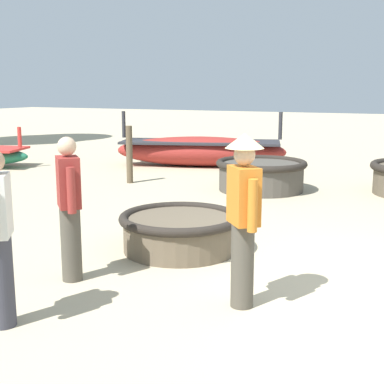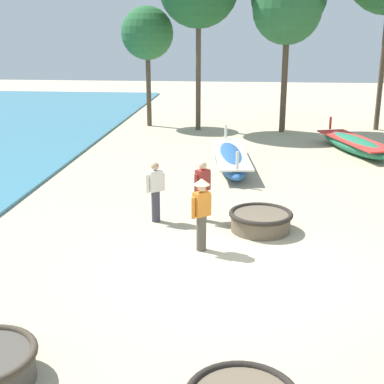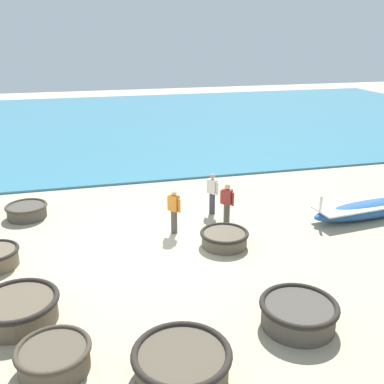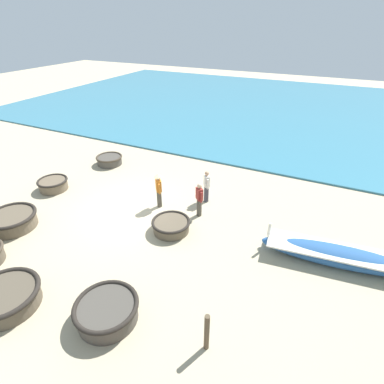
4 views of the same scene
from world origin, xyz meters
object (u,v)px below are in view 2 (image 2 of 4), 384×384
(fisherman_standing_right, at_px, (203,190))
(tree_right_mid, at_px, (287,10))
(coracle_beside_post, at_px, (261,220))
(long_boat_white_hull, at_px, (230,158))
(tree_center, at_px, (147,34))
(fisherman_hauling, at_px, (155,190))
(fisherman_by_coracle, at_px, (201,210))
(long_boat_red_hull, at_px, (355,144))

(fisherman_standing_right, relative_size, tree_right_mid, 0.22)
(coracle_beside_post, distance_m, long_boat_white_hull, 6.24)
(long_boat_white_hull, relative_size, tree_center, 0.92)
(fisherman_hauling, relative_size, fisherman_by_coracle, 0.94)
(coracle_beside_post, bearing_deg, fisherman_hauling, 171.46)
(long_boat_white_hull, height_order, fisherman_standing_right, fisherman_standing_right)
(tree_center, height_order, tree_right_mid, tree_right_mid)
(tree_center, bearing_deg, fisherman_standing_right, -74.57)
(coracle_beside_post, bearing_deg, long_boat_white_hull, 98.42)
(long_boat_red_hull, xyz_separation_m, tree_right_mid, (-2.64, 4.14, 5.25))
(coracle_beside_post, bearing_deg, fisherman_standing_right, 158.82)
(fisherman_hauling, bearing_deg, coracle_beside_post, -8.54)
(long_boat_white_hull, relative_size, fisherman_by_coracle, 3.22)
(long_boat_white_hull, distance_m, long_boat_red_hull, 5.72)
(coracle_beside_post, relative_size, long_boat_red_hull, 0.32)
(long_boat_red_hull, relative_size, tree_right_mid, 0.69)
(long_boat_white_hull, xyz_separation_m, tree_center, (-4.35, 8.12, 4.18))
(fisherman_hauling, relative_size, fisherman_standing_right, 1.00)
(fisherman_standing_right, bearing_deg, tree_right_mid, 77.50)
(long_boat_red_hull, height_order, tree_right_mid, tree_right_mid)
(fisherman_hauling, height_order, tree_center, tree_center)
(long_boat_red_hull, height_order, fisherman_hauling, fisherman_hauling)
(long_boat_white_hull, relative_size, fisherman_hauling, 3.43)
(fisherman_by_coracle, xyz_separation_m, tree_center, (-3.91, 15.64, 3.55))
(long_boat_red_hull, distance_m, tree_center, 11.39)
(long_boat_red_hull, distance_m, fisherman_standing_right, 10.16)
(coracle_beside_post, xyz_separation_m, long_boat_red_hull, (3.98, 9.13, 0.05))
(fisherman_by_coracle, distance_m, tree_center, 16.51)
(long_boat_red_hull, bearing_deg, tree_center, 150.80)
(coracle_beside_post, xyz_separation_m, tree_right_mid, (1.33, 13.27, 5.29))
(long_boat_white_hull, relative_size, long_boat_red_hull, 1.09)
(tree_right_mid, bearing_deg, coracle_beside_post, -95.74)
(long_boat_red_hull, bearing_deg, long_boat_white_hull, -148.85)
(coracle_beside_post, relative_size, long_boat_white_hull, 0.29)
(tree_center, bearing_deg, coracle_beside_post, -69.77)
(coracle_beside_post, xyz_separation_m, fisherman_by_coracle, (-1.35, -1.35, 0.69))
(coracle_beside_post, distance_m, fisherman_by_coracle, 2.03)
(fisherman_hauling, bearing_deg, fisherman_standing_right, 8.29)
(fisherman_by_coracle, height_order, tree_right_mid, tree_right_mid)
(fisherman_by_coracle, height_order, tree_center, tree_center)
(fisherman_standing_right, relative_size, tree_center, 0.27)
(fisherman_hauling, xyz_separation_m, tree_center, (-2.60, 13.89, 3.67))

